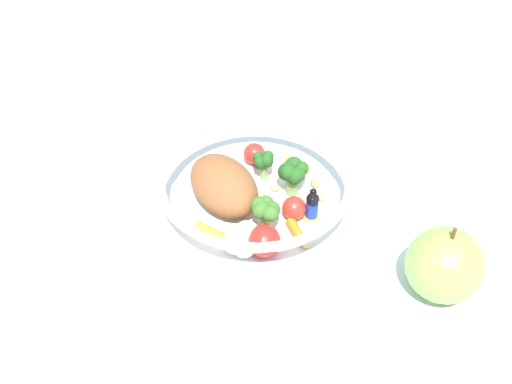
% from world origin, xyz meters
% --- Properties ---
extents(ground_plane, '(2.40, 2.40, 0.00)m').
position_xyz_m(ground_plane, '(0.00, 0.00, 0.00)').
color(ground_plane, silver).
extents(food_container, '(0.20, 0.20, 0.06)m').
position_xyz_m(food_container, '(0.01, -0.00, 0.03)').
color(food_container, white).
rests_on(food_container, ground_plane).
extents(loose_apple, '(0.07, 0.07, 0.09)m').
position_xyz_m(loose_apple, '(-0.03, 0.20, 0.04)').
color(loose_apple, '#8CB74C').
rests_on(loose_apple, ground_plane).
extents(folded_napkin, '(0.17, 0.15, 0.01)m').
position_xyz_m(folded_napkin, '(0.16, -0.15, 0.00)').
color(folded_napkin, silver).
rests_on(folded_napkin, ground_plane).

